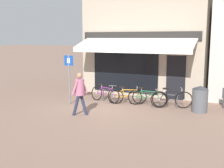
{
  "coord_description": "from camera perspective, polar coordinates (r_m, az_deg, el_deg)",
  "views": [
    {
      "loc": [
        5.2,
        -10.36,
        2.94
      ],
      "look_at": [
        0.45,
        -0.04,
        1.05
      ],
      "focal_mm": 45.0,
      "sensor_mm": 36.0,
      "label": 1
    }
  ],
  "objects": [
    {
      "name": "ground_plane",
      "position": [
        11.96,
        -1.9,
        -4.79
      ],
      "size": [
        160.0,
        160.0,
        0.0
      ],
      "primitive_type": "plane",
      "color": "#846656"
    },
    {
      "name": "shop_front",
      "position": [
        15.43,
        7.23,
        8.61
      ],
      "size": [
        6.34,
        4.46,
        5.48
      ],
      "color": "tan",
      "rests_on": "ground_plane"
    },
    {
      "name": "bike_rack_rail",
      "position": [
        12.47,
        5.35,
        -2.0
      ],
      "size": [
        3.55,
        0.04,
        0.57
      ],
      "color": "#47494F",
      "rests_on": "ground_plane"
    },
    {
      "name": "bicycle_purple",
      "position": [
        12.95,
        -1.46,
        -2.04
      ],
      "size": [
        1.68,
        0.59,
        0.83
      ],
      "rotation": [
        -0.13,
        0.0,
        -0.27
      ],
      "color": "black",
      "rests_on": "ground_plane"
    },
    {
      "name": "bicycle_orange",
      "position": [
        12.58,
        3.23,
        -2.44
      ],
      "size": [
        1.57,
        0.78,
        0.79
      ],
      "rotation": [
        -0.03,
        0.0,
        0.41
      ],
      "color": "black",
      "rests_on": "ground_plane"
    },
    {
      "name": "bicycle_green",
      "position": [
        12.28,
        7.1,
        -2.78
      ],
      "size": [
        1.75,
        0.52,
        0.79
      ],
      "rotation": [
        -0.04,
        0.0,
        0.03
      ],
      "color": "black",
      "rests_on": "ground_plane"
    },
    {
      "name": "bicycle_black",
      "position": [
        12.0,
        11.97,
        -3.02
      ],
      "size": [
        1.68,
        0.73,
        0.89
      ],
      "rotation": [
        0.11,
        0.0,
        0.36
      ],
      "color": "black",
      "rests_on": "ground_plane"
    },
    {
      "name": "pedestrian_adult",
      "position": [
        10.67,
        -6.6,
        -1.16
      ],
      "size": [
        0.55,
        0.62,
        1.64
      ],
      "rotation": [
        0.0,
        0.0,
        0.09
      ],
      "color": "#282D47",
      "rests_on": "ground_plane"
    },
    {
      "name": "litter_bin",
      "position": [
        11.68,
        17.43,
        -2.91
      ],
      "size": [
        0.63,
        0.63,
        1.05
      ],
      "color": "#515459",
      "rests_on": "ground_plane"
    },
    {
      "name": "parking_sign",
      "position": [
        12.47,
        -8.72,
        2.1
      ],
      "size": [
        0.44,
        0.07,
        2.22
      ],
      "color": "slate",
      "rests_on": "ground_plane"
    }
  ]
}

